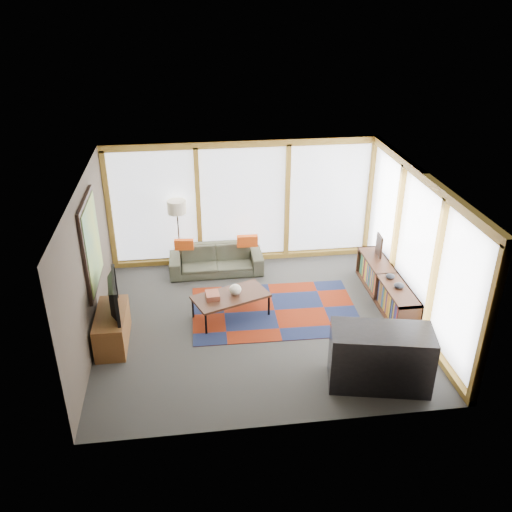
{
  "coord_description": "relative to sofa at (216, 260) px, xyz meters",
  "views": [
    {
      "loc": [
        -1.08,
        -7.89,
        5.33
      ],
      "look_at": [
        0.0,
        0.4,
        1.1
      ],
      "focal_mm": 38.0,
      "sensor_mm": 36.0,
      "label": 1
    }
  ],
  "objects": [
    {
      "name": "room_envelope",
      "position": [
        1.11,
        -1.39,
        1.27
      ],
      "size": [
        5.52,
        5.02,
        2.62
      ],
      "color": "#493F33",
      "rests_on": "ground"
    },
    {
      "name": "bowl_a",
      "position": [
        3.06,
        -2.07,
        0.35
      ],
      "size": [
        0.21,
        0.21,
        0.09
      ],
      "primitive_type": "ellipsoid",
      "rotation": [
        0.0,
        0.0,
        0.14
      ],
      "color": "black",
      "rests_on": "bookshelf"
    },
    {
      "name": "bookshelf",
      "position": [
        3.05,
        -1.54,
        0.01
      ],
      "size": [
        0.42,
        2.32,
        0.58
      ],
      "primitive_type": null,
      "color": "#371E15",
      "rests_on": "ground"
    },
    {
      "name": "television",
      "position": [
        -1.83,
        -2.19,
        0.59
      ],
      "size": [
        0.28,
        1.04,
        0.59
      ],
      "primitive_type": "imported",
      "rotation": [
        0.0,
        0.0,
        1.71
      ],
      "color": "black",
      "rests_on": "tv_console"
    },
    {
      "name": "pillow_right",
      "position": [
        0.65,
        -0.01,
        0.39
      ],
      "size": [
        0.42,
        0.14,
        0.23
      ],
      "primitive_type": "cube",
      "rotation": [
        0.0,
        0.0,
        -0.02
      ],
      "color": "#CD4812",
      "rests_on": "sofa"
    },
    {
      "name": "vase",
      "position": [
        0.23,
        -1.67,
        0.25
      ],
      "size": [
        0.25,
        0.25,
        0.19
      ],
      "primitive_type": "ellipsoid",
      "rotation": [
        0.0,
        0.0,
        0.15
      ],
      "color": "beige",
      "rests_on": "coffee_table"
    },
    {
      "name": "bowl_b",
      "position": [
        3.03,
        -1.72,
        0.35
      ],
      "size": [
        0.2,
        0.2,
        0.08
      ],
      "primitive_type": "ellipsoid",
      "rotation": [
        0.0,
        0.0,
        -0.24
      ],
      "color": "black",
      "rests_on": "bookshelf"
    },
    {
      "name": "coffee_table",
      "position": [
        0.15,
        -1.7,
        -0.06
      ],
      "size": [
        1.45,
        1.07,
        0.43
      ],
      "primitive_type": null,
      "rotation": [
        0.0,
        0.0,
        0.37
      ],
      "color": "#371E15",
      "rests_on": "ground"
    },
    {
      "name": "rug",
      "position": [
        0.95,
        -1.62,
        -0.27
      ],
      "size": [
        3.0,
        1.97,
        0.01
      ],
      "primitive_type": "cube",
      "rotation": [
        0.0,
        0.0,
        -0.02
      ],
      "color": "maroon",
      "rests_on": "ground"
    },
    {
      "name": "shelf_picture",
      "position": [
        3.12,
        -0.81,
        0.52
      ],
      "size": [
        0.06,
        0.33,
        0.43
      ],
      "primitive_type": "cube",
      "rotation": [
        0.0,
        0.0,
        -0.07
      ],
      "color": "black",
      "rests_on": "bookshelf"
    },
    {
      "name": "bar_counter",
      "position": [
        2.15,
        -3.78,
        0.18
      ],
      "size": [
        1.56,
        0.97,
        0.92
      ],
      "primitive_type": "cube",
      "rotation": [
        0.0,
        0.0,
        -0.21
      ],
      "color": "black",
      "rests_on": "ground"
    },
    {
      "name": "tv_console",
      "position": [
        -1.84,
        -2.24,
        0.01
      ],
      "size": [
        0.48,
        1.14,
        0.57
      ],
      "primitive_type": "cube",
      "color": "brown",
      "rests_on": "ground"
    },
    {
      "name": "floor_lamp",
      "position": [
        -0.73,
        0.22,
        0.48
      ],
      "size": [
        0.38,
        0.38,
        1.52
      ],
      "primitive_type": null,
      "color": "black",
      "rests_on": "ground"
    },
    {
      "name": "pillow_left",
      "position": [
        -0.63,
        0.01,
        0.38
      ],
      "size": [
        0.39,
        0.15,
        0.21
      ],
      "primitive_type": "cube",
      "rotation": [
        0.0,
        0.0,
        -0.09
      ],
      "color": "#CD4812",
      "rests_on": "sofa"
    },
    {
      "name": "ground",
      "position": [
        0.62,
        -1.95,
        -0.28
      ],
      "size": [
        5.5,
        5.5,
        0.0
      ],
      "primitive_type": "plane",
      "color": "#2E2E2C",
      "rests_on": "ground"
    },
    {
      "name": "book_stack",
      "position": [
        -0.17,
        -1.74,
        0.21
      ],
      "size": [
        0.25,
        0.3,
        0.1
      ],
      "primitive_type": "cube",
      "rotation": [
        0.0,
        0.0,
        0.08
      ],
      "color": "brown",
      "rests_on": "coffee_table"
    },
    {
      "name": "sofa",
      "position": [
        0.0,
        0.0,
        0.0
      ],
      "size": [
        1.89,
        0.74,
        0.55
      ],
      "primitive_type": "imported",
      "rotation": [
        0.0,
        0.0,
        -0.0
      ],
      "color": "#393C2C",
      "rests_on": "ground"
    }
  ]
}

